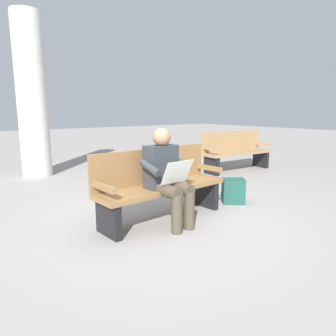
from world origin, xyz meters
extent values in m
plane|color=gray|center=(0.00, 0.00, 0.00)|extent=(40.00, 40.00, 0.00)
cube|color=olive|center=(0.00, 0.00, 0.42)|extent=(1.83, 0.58, 0.06)
cube|color=olive|center=(0.01, -0.21, 0.68)|extent=(1.80, 0.16, 0.45)
cube|color=olive|center=(-0.85, -0.05, 0.57)|extent=(0.09, 0.48, 0.06)
cube|color=olive|center=(0.85, 0.05, 0.57)|extent=(0.09, 0.48, 0.06)
cube|color=black|center=(-0.80, -0.05, 0.20)|extent=(0.11, 0.44, 0.39)
cube|color=black|center=(0.80, 0.05, 0.20)|extent=(0.11, 0.44, 0.39)
cube|color=#33383D|center=(0.08, 0.05, 0.71)|extent=(0.41, 0.24, 0.52)
sphere|color=#A87A5B|center=(0.08, 0.07, 1.07)|extent=(0.22, 0.22, 0.22)
cylinder|color=#4C4233|center=(-0.04, 0.26, 0.47)|extent=(0.17, 0.43, 0.15)
cylinder|color=#4C4233|center=(0.16, 0.27, 0.47)|extent=(0.17, 0.43, 0.15)
cylinder|color=#4C4233|center=(-0.05, 0.45, 0.23)|extent=(0.13, 0.13, 0.45)
cylinder|color=#4C4233|center=(0.15, 0.46, 0.23)|extent=(0.13, 0.13, 0.45)
cylinder|color=#33383D|center=(-0.17, 0.14, 0.74)|extent=(0.11, 0.32, 0.18)
cylinder|color=#33383D|center=(0.31, 0.17, 0.74)|extent=(0.11, 0.32, 0.18)
cube|color=silver|center=(0.06, 0.35, 0.68)|extent=(0.41, 0.16, 0.27)
cube|color=#1E4C42|center=(-1.27, 0.08, 0.18)|extent=(0.41, 0.40, 0.37)
cube|color=#23574C|center=(-1.36, -0.04, 0.13)|extent=(0.20, 0.17, 0.17)
cube|color=#9E7A51|center=(-3.31, -1.53, 0.42)|extent=(1.83, 0.61, 0.06)
cube|color=#9E7A51|center=(-3.33, -1.74, 0.68)|extent=(1.80, 0.18, 0.45)
cube|color=#9E7A51|center=(-4.16, -1.47, 0.57)|extent=(0.09, 0.48, 0.06)
cube|color=#9E7A51|center=(-2.46, -1.59, 0.57)|extent=(0.09, 0.48, 0.06)
cube|color=black|center=(-4.11, -1.47, 0.20)|extent=(0.11, 0.44, 0.39)
cube|color=black|center=(-2.51, -1.59, 0.20)|extent=(0.11, 0.44, 0.39)
cylinder|color=silver|center=(0.51, -3.79, 1.65)|extent=(0.60, 0.60, 3.30)
camera|label=1|loc=(2.28, 3.03, 1.39)|focal=32.98mm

